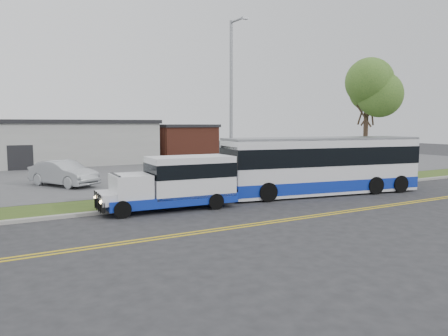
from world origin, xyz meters
TOP-DOWN VIEW (x-y plane):
  - ground at (0.00, 0.00)m, footprint 140.00×140.00m
  - lane_line_north at (0.00, -3.85)m, footprint 70.00×0.12m
  - lane_line_south at (0.00, -4.15)m, footprint 70.00×0.12m
  - curb at (0.00, 1.10)m, footprint 80.00×0.30m
  - verge at (0.00, 2.90)m, footprint 80.00×3.30m
  - parking_lot at (0.00, 17.00)m, footprint 80.00×25.00m
  - commercial_building at (-6.00, 27.00)m, footprint 25.40×10.40m
  - brick_wing at (10.50, 26.00)m, footprint 6.30×7.30m
  - tree_east at (14.00, 3.00)m, footprint 5.20×5.20m
  - streetlight_near at (3.00, 2.73)m, footprint 0.35×1.53m
  - shuttle_bus at (-1.31, 0.56)m, footprint 6.55×2.55m
  - transit_bus at (7.64, 0.41)m, footprint 11.87×4.53m
  - parked_car_a at (-4.66, 10.46)m, footprint 3.81×5.11m

SIDE VIEW (x-z plane):
  - ground at x=0.00m, z-range 0.00..0.00m
  - lane_line_north at x=0.00m, z-range 0.00..0.01m
  - lane_line_south at x=0.00m, z-range 0.00..0.01m
  - verge at x=0.00m, z-range 0.00..0.10m
  - parking_lot at x=0.00m, z-range 0.00..0.10m
  - curb at x=0.00m, z-range 0.00..0.15m
  - parked_car_a at x=-4.66m, z-range 0.10..1.71m
  - shuttle_bus at x=-1.31m, z-range 0.08..2.54m
  - transit_bus at x=7.64m, z-range 0.02..3.24m
  - brick_wing at x=10.50m, z-range 0.01..3.91m
  - commercial_building at x=-6.00m, z-range 0.01..4.36m
  - streetlight_near at x=3.00m, z-range 0.48..9.98m
  - tree_east at x=14.00m, z-range 2.04..10.37m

